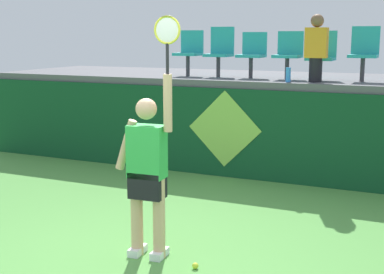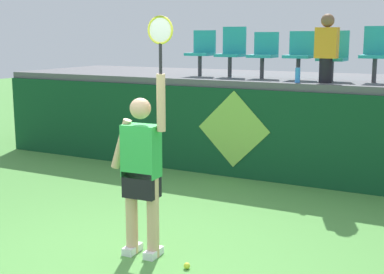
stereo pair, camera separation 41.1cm
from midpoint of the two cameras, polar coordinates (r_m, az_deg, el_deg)
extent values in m
plane|color=#519342|center=(5.87, -3.98, -12.81)|extent=(40.00, 40.00, 0.00)
cube|color=#0F4223|center=(8.93, 8.69, 0.19)|extent=(10.75, 0.20, 1.47)
cube|color=#56565B|center=(10.10, 11.35, 5.86)|extent=(10.75, 2.79, 0.12)
cube|color=white|center=(6.07, -4.27, -11.58)|extent=(0.13, 0.27, 0.08)
cube|color=white|center=(5.96, -2.03, -12.00)|extent=(0.13, 0.27, 0.08)
cylinder|color=#DBAD84|center=(5.93, -4.32, -8.07)|extent=(0.13, 0.13, 0.87)
cylinder|color=#DBAD84|center=(5.82, -2.05, -8.42)|extent=(0.13, 0.13, 0.87)
cube|color=black|center=(5.77, -3.24, -4.93)|extent=(0.37, 0.24, 0.28)
cube|color=green|center=(5.69, -3.27, -1.47)|extent=(0.39, 0.24, 0.55)
sphere|color=#DBAD84|center=(5.61, -3.32, 2.98)|extent=(0.22, 0.22, 0.22)
cylinder|color=#DBAD84|center=(5.79, -5.38, -0.73)|extent=(0.26, 0.10, 0.55)
cylinder|color=#DBAD84|center=(5.50, -1.11, 3.57)|extent=(0.09, 0.09, 0.58)
cylinder|color=black|center=(5.46, -1.13, 8.15)|extent=(0.03, 0.03, 0.30)
torus|color=gold|center=(5.46, -1.14, 11.09)|extent=(0.28, 0.04, 0.28)
ellipsoid|color=silver|center=(5.46, -1.14, 11.09)|extent=(0.24, 0.03, 0.24)
sphere|color=#D1E533|center=(5.67, 1.59, -13.29)|extent=(0.07, 0.07, 0.07)
cylinder|color=#338CE5|center=(8.79, 12.29, 6.30)|extent=(0.08, 0.08, 0.23)
cylinder|color=#38383D|center=(10.03, 2.01, 7.42)|extent=(0.07, 0.07, 0.37)
cube|color=teal|center=(10.02, 2.02, 8.62)|extent=(0.44, 0.42, 0.05)
cube|color=teal|center=(10.19, 2.50, 9.92)|extent=(0.44, 0.04, 0.40)
cylinder|color=#38383D|center=(9.79, 5.17, 7.28)|extent=(0.07, 0.07, 0.36)
cube|color=teal|center=(9.78, 5.19, 8.48)|extent=(0.44, 0.42, 0.05)
cube|color=teal|center=(9.95, 5.65, 10.01)|extent=(0.44, 0.04, 0.47)
cylinder|color=#38383D|center=(9.57, 8.54, 7.12)|extent=(0.07, 0.07, 0.35)
cube|color=teal|center=(9.56, 8.57, 8.33)|extent=(0.44, 0.42, 0.05)
cube|color=teal|center=(9.74, 8.98, 9.63)|extent=(0.44, 0.04, 0.38)
cylinder|color=#38383D|center=(9.38, 12.25, 6.95)|extent=(0.07, 0.07, 0.36)
cube|color=teal|center=(9.37, 12.30, 8.19)|extent=(0.44, 0.42, 0.05)
cube|color=teal|center=(9.55, 12.66, 9.54)|extent=(0.44, 0.04, 0.39)
cylinder|color=#38383D|center=(9.25, 15.58, 6.65)|extent=(0.07, 0.07, 0.33)
cube|color=teal|center=(9.24, 15.64, 7.81)|extent=(0.44, 0.42, 0.05)
cube|color=teal|center=(9.42, 15.96, 9.30)|extent=(0.44, 0.04, 0.43)
cylinder|color=#38383D|center=(9.13, 19.72, 6.55)|extent=(0.07, 0.07, 0.38)
cube|color=teal|center=(9.12, 19.80, 7.89)|extent=(0.44, 0.42, 0.05)
cube|color=teal|center=(9.30, 20.07, 9.45)|extent=(0.44, 0.04, 0.44)
cylinder|color=black|center=(8.88, 15.05, 6.70)|extent=(0.20, 0.20, 0.38)
cube|color=orange|center=(8.86, 15.19, 9.45)|extent=(0.34, 0.20, 0.47)
sphere|color=brown|center=(8.86, 15.29, 11.64)|extent=(0.21, 0.21, 0.21)
cube|color=#0F4223|center=(9.16, 5.57, -4.20)|extent=(0.90, 0.01, 0.00)
plane|color=#8CC64C|center=(8.98, 5.65, 0.79)|extent=(1.27, 0.00, 1.27)
camera|label=1|loc=(0.21, -88.23, 0.33)|focal=51.17mm
camera|label=2|loc=(0.21, 91.77, -0.33)|focal=51.17mm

